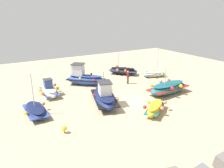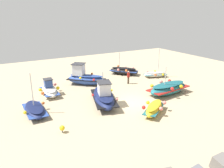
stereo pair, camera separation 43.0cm
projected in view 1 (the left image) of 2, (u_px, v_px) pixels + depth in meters
ground_plane at (134, 103)px, 21.00m from camera, size 47.62×47.62×0.00m
fishing_boat_0 at (104, 96)px, 20.58m from camera, size 3.33×5.51×3.03m
fishing_boat_1 at (49, 90)px, 22.65m from camera, size 2.07×3.44×1.70m
fishing_boat_2 at (36, 110)px, 18.41m from camera, size 1.98×3.58×3.58m
fishing_boat_3 at (85, 78)px, 25.92m from camera, size 4.61×4.36×2.56m
fishing_boat_4 at (123, 71)px, 30.15m from camera, size 3.69×3.86×3.04m
fishing_boat_5 at (154, 74)px, 29.16m from camera, size 3.28×2.20×3.82m
fishing_boat_6 at (155, 108)px, 18.75m from camera, size 3.30×2.72×0.95m
fishing_boat_7 at (168, 88)px, 23.14m from camera, size 5.08×2.68×3.03m
person_walking at (128, 76)px, 26.20m from camera, size 0.32×0.32×1.59m
mooring_buoy_0 at (64, 129)px, 15.68m from camera, size 0.38×0.38×0.55m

